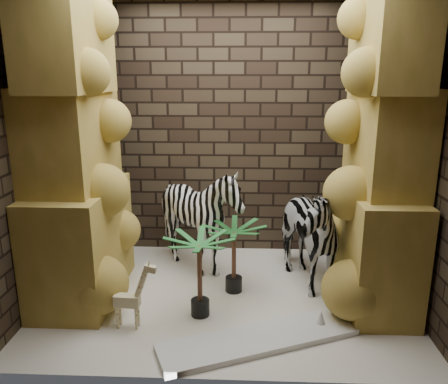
{
  "coord_description": "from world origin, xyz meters",
  "views": [
    {
      "loc": [
        0.17,
        -4.01,
        2.15
      ],
      "look_at": [
        -0.01,
        0.15,
        1.03
      ],
      "focal_mm": 35.74,
      "sensor_mm": 36.0,
      "label": 1
    }
  ],
  "objects_px": {
    "zebra_left": "(200,224)",
    "giraffe_toy": "(127,293)",
    "palm_back": "(200,276)",
    "palm_front": "(234,257)",
    "zebra_right": "(301,224)",
    "surfboard": "(259,339)"
  },
  "relations": [
    {
      "from": "zebra_right",
      "to": "palm_back",
      "type": "xyz_separation_m",
      "value": [
        -0.97,
        -0.66,
        -0.28
      ]
    },
    {
      "from": "giraffe_toy",
      "to": "surfboard",
      "type": "distance_m",
      "value": 1.18
    },
    {
      "from": "zebra_left",
      "to": "giraffe_toy",
      "type": "bearing_deg",
      "value": -113.4
    },
    {
      "from": "zebra_left",
      "to": "giraffe_toy",
      "type": "relative_size",
      "value": 1.9
    },
    {
      "from": "giraffe_toy",
      "to": "palm_back",
      "type": "distance_m",
      "value": 0.65
    },
    {
      "from": "palm_front",
      "to": "surfboard",
      "type": "relative_size",
      "value": 0.44
    },
    {
      "from": "giraffe_toy",
      "to": "palm_front",
      "type": "xyz_separation_m",
      "value": [
        0.9,
        0.7,
        0.04
      ]
    },
    {
      "from": "giraffe_toy",
      "to": "palm_back",
      "type": "bearing_deg",
      "value": 24.63
    },
    {
      "from": "giraffe_toy",
      "to": "palm_front",
      "type": "bearing_deg",
      "value": 42.17
    },
    {
      "from": "zebra_right",
      "to": "palm_front",
      "type": "xyz_separation_m",
      "value": [
        -0.67,
        -0.18,
        -0.3
      ]
    },
    {
      "from": "giraffe_toy",
      "to": "palm_back",
      "type": "height_order",
      "value": "palm_back"
    },
    {
      "from": "giraffe_toy",
      "to": "palm_front",
      "type": "height_order",
      "value": "palm_front"
    },
    {
      "from": "zebra_left",
      "to": "palm_back",
      "type": "xyz_separation_m",
      "value": [
        0.08,
        -0.94,
        -0.17
      ]
    },
    {
      "from": "giraffe_toy",
      "to": "surfboard",
      "type": "height_order",
      "value": "giraffe_toy"
    },
    {
      "from": "zebra_left",
      "to": "surfboard",
      "type": "height_order",
      "value": "zebra_left"
    },
    {
      "from": "zebra_right",
      "to": "giraffe_toy",
      "type": "height_order",
      "value": "zebra_right"
    },
    {
      "from": "zebra_right",
      "to": "zebra_left",
      "type": "distance_m",
      "value": 1.09
    },
    {
      "from": "palm_front",
      "to": "palm_back",
      "type": "distance_m",
      "value": 0.56
    },
    {
      "from": "zebra_left",
      "to": "surfboard",
      "type": "bearing_deg",
      "value": -64.93
    },
    {
      "from": "zebra_left",
      "to": "palm_front",
      "type": "distance_m",
      "value": 0.63
    },
    {
      "from": "giraffe_toy",
      "to": "palm_back",
      "type": "xyz_separation_m",
      "value": [
        0.61,
        0.23,
        0.07
      ]
    },
    {
      "from": "zebra_right",
      "to": "giraffe_toy",
      "type": "relative_size",
      "value": 2.07
    }
  ]
}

